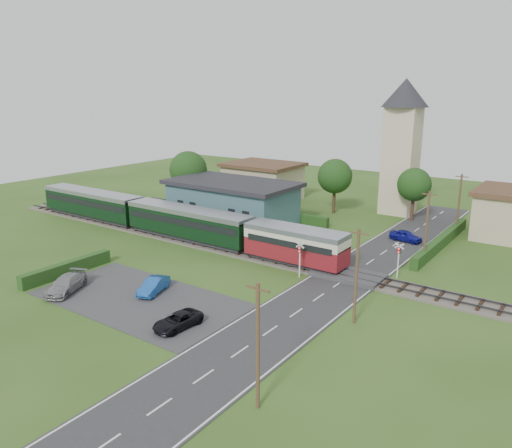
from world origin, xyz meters
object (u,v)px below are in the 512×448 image
Objects in this scene: crossing_signal_near at (300,254)px; car_park_silver at (66,284)px; car_park_blue at (154,286)px; station_building at (232,202)px; equipment_hut at (153,209)px; pedestrian_near at (239,230)px; car_on_road at (406,236)px; crossing_signal_far at (399,255)px; pedestrian_far at (175,217)px; car_park_dark at (178,321)px; church_tower at (402,137)px; train at (168,218)px; house_west at (263,181)px.

crossing_signal_near reaches higher than car_park_silver.
crossing_signal_near is 12.86m from car_park_blue.
station_building reaches higher than car_park_blue.
equipment_hut is 13.35m from pedestrian_near.
car_on_road is at bearing -156.67° from pedestrian_near.
station_building is at bearing 145.19° from crossing_signal_near.
crossing_signal_far is 0.92× the size of car_on_road.
station_building is at bearing -46.52° from pedestrian_far.
car_on_road is 0.95× the size of car_park_dark.
pedestrian_far is at bearing 111.18° from car_park_blue.
crossing_signal_near reaches higher than car_park_blue.
car_park_blue is (16.51, -15.66, -1.06)m from equipment_hut.
equipment_hut is 31.61m from crossing_signal_far.
church_tower is (15.00, 17.01, 7.53)m from station_building.
car_on_road is (5.46, -12.33, -9.57)m from church_tower.
train is 25.10× the size of pedestrian_far.
train is 16.53m from car_park_blue.
train is 8.37m from pedestrian_near.
house_west is 2.38× the size of car_park_silver.
house_west is 6.27× the size of pedestrian_far.
crossing_signal_far reaches higher than equipment_hut.
crossing_signal_far is (31.60, -0.81, 0.39)m from equipment_hut.
equipment_hut is at bearing 167.06° from crossing_signal_near.
car_park_blue is at bearing 163.96° from car_on_road.
car_park_blue is (-15.09, -14.85, -1.46)m from crossing_signal_far.
church_tower is 29.57m from crossing_signal_near.
crossing_signal_near reaches higher than car_on_road.
car_park_blue is (-7.89, -10.05, -1.46)m from crossing_signal_near.
car_park_silver is at bearing -170.41° from pedestrian_far.
pedestrian_far is (0.65, -19.79, -1.48)m from house_west.
crossing_signal_far is (23.60, -6.60, -0.55)m from station_building.
crossing_signal_near is 12.53m from pedestrian_near.
car_park_silver is at bearing -106.39° from church_tower.
church_tower is at bearing 62.24° from car_park_blue.
pedestrian_near is (2.84, 19.90, 0.47)m from car_park_silver.
car_park_dark is at bearing -40.33° from equipment_hut.
train is (5.75, -3.20, 0.43)m from equipment_hut.
train is 23.15m from car_park_dark.
church_tower is at bearing -123.98° from pedestrian_near.
equipment_hut is at bearing 118.33° from car_park_blue.
equipment_hut is 22.78m from car_park_blue.
car_park_silver is at bearing -61.94° from equipment_hut.
church_tower is 3.88× the size of car_park_silver.
house_west is at bearing 109.65° from station_building.
church_tower is 26.18m from pedestrian_near.
church_tower reaches higher than train.
crossing_signal_near is 16.64m from car_on_road.
station_building is at bearing 125.28° from car_park_dark.
church_tower is 4.81× the size of car_park_blue.
car_park_blue is at bearing -128.13° from crossing_signal_near.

